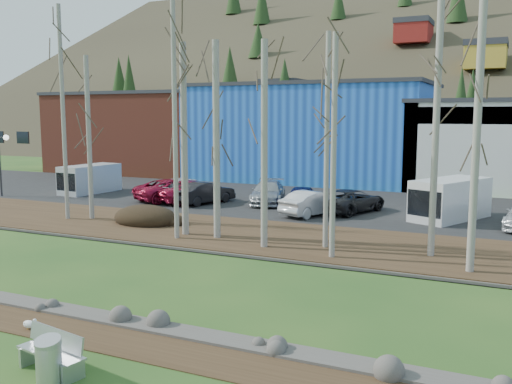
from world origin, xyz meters
The scene contains 35 objects.
ground centered at (0.00, 0.00, 0.00)m, with size 200.00×200.00×0.00m, color #244A1A.
dirt_strip centered at (0.00, 2.10, 0.01)m, with size 80.00×1.80×0.03m, color #382616.
near_bank_rocks centered at (0.00, 3.10, 0.00)m, with size 80.00×0.80×0.50m, color #47423D, non-canonical shape.
river centered at (0.00, 7.20, 0.00)m, with size 80.00×8.00×0.90m, color black, non-canonical shape.
far_bank_rocks centered at (0.00, 11.30, 0.00)m, with size 80.00×0.80×0.46m, color #47423D, non-canonical shape.
far_bank centered at (0.00, 14.50, 0.07)m, with size 80.00×7.00×0.15m, color #382616.
parking_lot centered at (0.00, 25.00, 0.07)m, with size 80.00×14.00×0.14m, color black.
building_brick centered at (-24.00, 39.00, 3.91)m, with size 16.32×12.24×7.80m.
building_blue centered at (-6.00, 39.00, 4.16)m, with size 20.40×12.24×8.30m.
hillside centered at (0.00, 84.00, 17.50)m, with size 160.00×72.00×35.00m, color #322B1D, non-canonical shape.
bench_intact centered at (1.57, 0.04, 0.46)m, with size 1.90×0.86×0.92m.
litter_bin centered at (1.96, -0.47, 0.47)m, with size 0.54×0.54×0.93m, color #B4B7BA.
seagull centered at (-0.79, 1.61, 0.18)m, with size 0.43×0.23×0.32m.
dirt_mound centered at (-6.49, 14.69, 0.49)m, with size 3.50×2.47×0.69m, color black.
birch_0 centered at (-9.91, 14.60, 4.43)m, with size 0.25×0.25×8.55m.
birch_1 centered at (-11.06, 14.03, 5.71)m, with size 0.22×0.22×11.11m.
birch_2 centered at (-3.19, 13.24, 4.51)m, with size 0.31×0.31×8.73m.
birch_3 centered at (-3.10, 12.36, 5.49)m, with size 0.21×0.21×10.68m.
birch_4 centered at (1.16, 12.46, 4.41)m, with size 0.28×0.28×8.52m.
birch_5 centered at (3.51, 13.47, 4.56)m, with size 0.21×0.21×8.82m.
birch_6 centered at (4.27, 11.98, 4.43)m, with size 0.22×0.22×8.56m.
birch_7 centered at (9.34, 12.04, 5.16)m, with size 0.27×0.27×10.03m.
birch_8 centered at (7.75, 13.82, 5.40)m, with size 0.27×0.27×10.51m.
birch_10 centered at (-1.52, 13.24, 4.51)m, with size 0.31×0.31×8.73m.
car_0 centered at (-9.44, 22.48, 0.89)m, with size 1.77×4.40×1.50m, color white.
car_1 centered at (-7.02, 21.64, 0.83)m, with size 1.45×4.17×1.37m, color black.
car_2 centered at (-9.47, 21.86, 0.84)m, with size 2.32×5.03×1.40m, color #A11233.
car_3 centered at (-3.47, 23.39, 0.83)m, with size 1.92×4.72×1.37m, color #9EA2A5.
car_4 centered at (-0.74, 21.96, 0.82)m, with size 1.61×3.99×1.36m, color #0E1146.
car_5 centered at (0.55, 20.50, 0.83)m, with size 1.45×4.17×1.37m, color silver.
car_6 centered at (2.14, 22.39, 0.80)m, with size 2.19×4.74×1.32m, color black.
car_8 centered at (-8.79, 22.48, 0.89)m, with size 1.77×4.40×1.50m, color white.
car_9 centered at (-7.94, 21.86, 0.84)m, with size 2.32×5.03×1.40m, color #A11233.
van_white centered at (7.43, 22.29, 1.21)m, with size 3.91×5.32×2.15m.
van_grey centered at (-16.97, 22.41, 1.12)m, with size 2.17×4.61×1.97m.
Camera 1 is at (10.72, -8.97, 5.67)m, focal length 40.00 mm.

